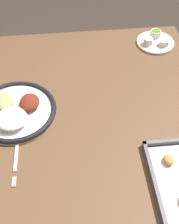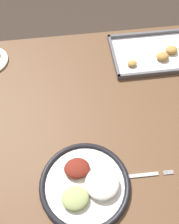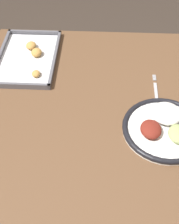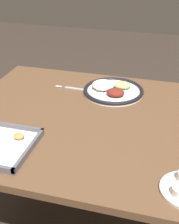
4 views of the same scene
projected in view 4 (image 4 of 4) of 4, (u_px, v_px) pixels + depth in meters
dining_table at (85, 137)px, 1.40m from camera, size 1.11×0.94×0.73m
dinner_plate at (113, 90)px, 1.55m from camera, size 0.30×0.30×0.05m
fork at (75, 88)px, 1.59m from camera, size 0.19×0.02×0.00m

